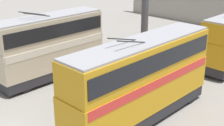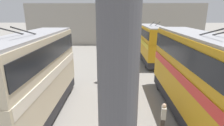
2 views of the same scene
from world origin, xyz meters
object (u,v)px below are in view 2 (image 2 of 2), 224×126
Objects in this scene: bus_left_far at (152,42)px; bus_left_near at (198,74)px; person_by_left_row at (163,116)px; bus_right_mid at (35,72)px.

bus_left_near is at bearing 180.00° from bus_left_far.
bus_left_near is 13.50m from bus_left_far.
bus_left_far is at bearing 93.34° from person_by_left_row.
bus_left_near is 1.19× the size of bus_right_mid.
bus_left_near is 1.23× the size of bus_left_far.
bus_left_near is at bearing -90.81° from bus_right_mid.
bus_right_mid is 5.60× the size of person_by_left_row.
bus_left_near reaches higher than bus_left_far.
bus_left_far is at bearing 0.00° from bus_left_near.
bus_right_mid is (0.14, 9.80, -0.01)m from bus_left_near.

